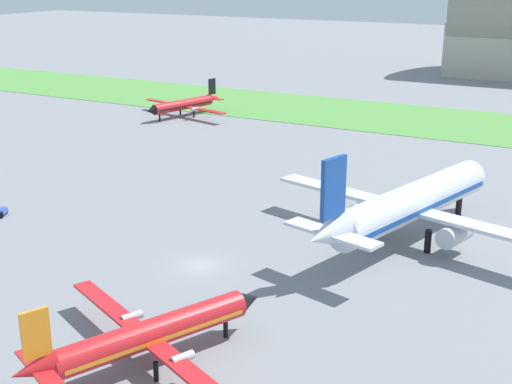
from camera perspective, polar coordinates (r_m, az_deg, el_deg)
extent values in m
plane|color=gray|center=(69.15, -4.45, -5.93)|extent=(600.00, 600.00, 0.00)
cube|color=#549342|center=(136.68, 13.05, 5.70)|extent=(360.00, 28.00, 0.08)
cylinder|color=red|center=(136.65, -5.95, 7.06)|extent=(5.39, 14.17, 1.96)
cone|color=black|center=(131.68, -8.51, 6.54)|extent=(2.35, 2.38, 1.92)
cone|color=red|center=(142.11, -3.45, 7.64)|extent=(2.39, 3.10, 1.77)
cube|color=black|center=(136.68, -5.94, 7.00)|extent=(5.23, 13.42, 0.27)
cube|color=red|center=(133.06, -4.26, 6.66)|extent=(10.79, 3.99, 0.20)
cube|color=red|center=(140.98, -7.30, 7.20)|extent=(10.79, 3.99, 0.20)
cylinder|color=#B7BABF|center=(134.09, -5.00, 6.73)|extent=(1.00, 1.68, 0.63)
cylinder|color=#B7BABF|center=(139.18, -6.95, 7.07)|extent=(1.00, 1.68, 0.63)
cube|color=black|center=(141.45, -3.59, 8.53)|extent=(0.66, 1.77, 3.14)
cube|color=red|center=(140.88, -3.18, 7.53)|extent=(2.95, 1.82, 0.16)
cube|color=red|center=(142.83, -3.95, 7.66)|extent=(2.95, 1.82, 0.16)
cylinder|color=black|center=(133.23, -7.82, 5.97)|extent=(0.35, 0.35, 1.37)
cylinder|color=black|center=(136.20, -5.07, 6.33)|extent=(0.35, 0.35, 1.37)
cylinder|color=black|center=(139.04, -6.16, 6.54)|extent=(0.35, 0.35, 1.37)
cylinder|color=red|center=(52.45, -8.32, -11.20)|extent=(8.27, 14.74, 2.12)
cone|color=black|center=(56.44, -0.72, -8.78)|extent=(2.77, 2.79, 2.07)
cone|color=red|center=(49.35, -17.63, -13.58)|extent=(2.97, 3.49, 1.90)
cube|color=orange|center=(52.53, -8.31, -11.35)|extent=(7.96, 13.98, 0.30)
cube|color=red|center=(57.08, -11.57, -9.27)|extent=(11.20, 6.20, 0.21)
cube|color=red|center=(48.10, -5.25, -14.50)|extent=(11.20, 6.20, 0.21)
cylinder|color=#B7BABF|center=(55.62, -10.05, -9.93)|extent=(1.32, 1.82, 0.68)
cylinder|color=#B7BABF|center=(49.89, -5.98, -13.24)|extent=(1.32, 1.82, 0.68)
cube|color=orange|center=(48.25, -17.43, -10.93)|extent=(1.02, 1.84, 3.39)
cube|color=red|center=(50.71, -17.76, -12.76)|extent=(3.22, 2.39, 0.17)
cube|color=red|center=(48.28, -16.51, -14.30)|extent=(3.22, 2.39, 0.17)
cylinder|color=black|center=(56.20, -2.48, -10.99)|extent=(0.38, 0.38, 1.48)
cylinder|color=black|center=(54.55, -10.32, -12.26)|extent=(0.38, 0.38, 1.48)
cylinder|color=black|center=(51.34, -8.11, -14.22)|extent=(0.38, 0.38, 1.48)
cylinder|color=silver|center=(75.27, 12.62, -0.74)|extent=(10.20, 25.31, 3.85)
cone|color=black|center=(87.16, 17.36, 1.43)|extent=(4.54, 4.35, 3.77)
cone|color=silver|center=(63.54, 5.79, -3.44)|extent=(4.61, 5.62, 3.46)
cube|color=#19479E|center=(75.36, 12.60, -0.95)|extent=(9.91, 23.98, 0.54)
cube|color=silver|center=(79.24, 7.13, 0.00)|extent=(16.85, 6.69, 0.38)
cube|color=silver|center=(71.31, 18.06, -2.84)|extent=(16.85, 6.69, 0.38)
cylinder|color=#B7BABF|center=(78.05, 8.88, -1.43)|extent=(3.12, 4.60, 2.12)
cylinder|color=#B7BABF|center=(72.99, 15.83, -3.31)|extent=(3.12, 4.60, 2.12)
cube|color=#19479E|center=(62.67, 6.30, 0.35)|extent=(1.26, 3.16, 5.59)
cube|color=silver|center=(65.49, 4.46, -2.83)|extent=(5.27, 3.29, 0.31)
cube|color=silver|center=(62.78, 7.95, -3.89)|extent=(5.27, 3.29, 0.31)
cylinder|color=black|center=(85.06, 16.12, -1.08)|extent=(0.69, 0.69, 2.45)
cylinder|color=black|center=(76.38, 9.84, -2.79)|extent=(0.69, 0.69, 2.45)
cylinder|color=black|center=(73.51, 13.76, -3.90)|extent=(0.69, 0.69, 2.45)
cylinder|color=black|center=(86.38, -19.99, -1.80)|extent=(0.73, 0.55, 0.70)
cylinder|color=black|center=(87.71, -19.68, -1.47)|extent=(0.73, 0.55, 0.70)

